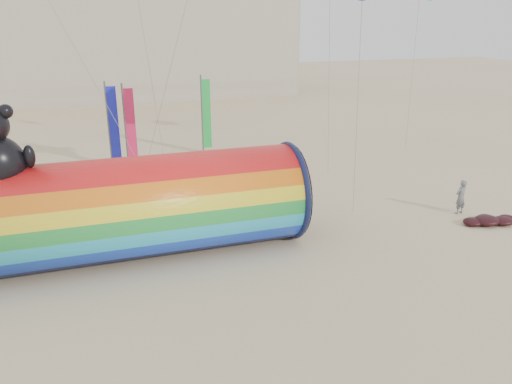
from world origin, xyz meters
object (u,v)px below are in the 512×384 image
object	(u,v)px
windsock_assembly	(129,206)
fabric_bundle	(490,220)
hotel_building	(10,0)
kite_handler	(461,197)

from	to	relation	value
windsock_assembly	fabric_bundle	xyz separation A→B (m)	(15.32, -1.92, -1.85)
hotel_building	kite_handler	world-z (taller)	hotel_building
hotel_building	windsock_assembly	size ratio (longest dim) A/B	4.56
fabric_bundle	hotel_building	bearing A→B (deg)	117.06
windsock_assembly	hotel_building	bearing A→B (deg)	100.23
hotel_building	kite_handler	bearing A→B (deg)	-62.62
windsock_assembly	fabric_bundle	distance (m)	15.55
hotel_building	fabric_bundle	size ratio (longest dim) A/B	23.06
hotel_building	kite_handler	xyz separation A→B (m)	(22.71, -43.85, -9.49)
kite_handler	fabric_bundle	size ratio (longest dim) A/B	0.62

